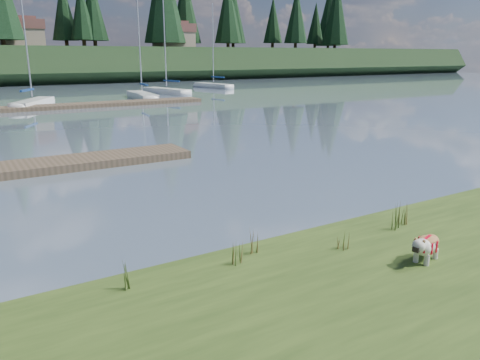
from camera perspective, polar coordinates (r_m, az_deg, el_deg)
ground at (r=39.53m, az=-25.49°, el=7.63°), size 200.00×200.00×0.00m
bulldog at (r=9.52m, az=21.78°, el=-7.29°), size 0.91×0.50×0.53m
dock_far at (r=39.76m, az=-22.64°, el=8.18°), size 26.00×2.20×0.30m
sailboat_bg_2 at (r=42.64m, az=-23.64°, el=8.72°), size 4.58×6.69×10.51m
sailboat_bg_3 at (r=47.19m, az=-12.04°, el=10.12°), size 2.24×7.65×11.13m
sailboat_bg_4 at (r=52.66m, az=-9.37°, el=10.73°), size 3.33×7.63×11.11m
sailboat_bg_5 at (r=60.94m, az=-3.61°, el=11.46°), size 2.64×7.26×10.28m
weed_0 at (r=8.75m, az=-0.31°, el=-8.50°), size 0.17×0.14×0.67m
weed_1 at (r=9.19m, az=1.97°, el=-7.63°), size 0.17×0.14×0.55m
weed_2 at (r=10.99m, az=18.69°, el=-4.36°), size 0.17×0.14×0.65m
weed_3 at (r=8.09m, az=-13.73°, el=-11.23°), size 0.17×0.14×0.61m
weed_4 at (r=9.66m, az=12.39°, el=-7.36°), size 0.17×0.14×0.36m
weed_5 at (r=11.32m, az=19.30°, el=-3.88°), size 0.17×0.14×0.63m
mud_lip at (r=9.44m, az=-2.75°, el=-10.42°), size 60.00×0.50×0.14m
conifer_5 at (r=81.64m, az=-18.76°, el=19.03°), size 3.96×3.96×10.35m
conifer_7 at (r=92.74m, az=-1.50°, el=20.05°), size 5.28×5.28×13.20m
conifer_8 at (r=96.60m, az=6.88°, el=19.35°), size 4.62×4.62×11.77m
conifer_9 at (r=107.35m, az=11.66°, el=19.45°), size 5.94×5.94×14.62m
house_1 at (r=80.79m, az=-25.17°, el=15.97°), size 6.30×5.30×4.65m
house_2 at (r=85.26m, az=-8.10°, el=17.07°), size 6.30×5.30×4.65m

